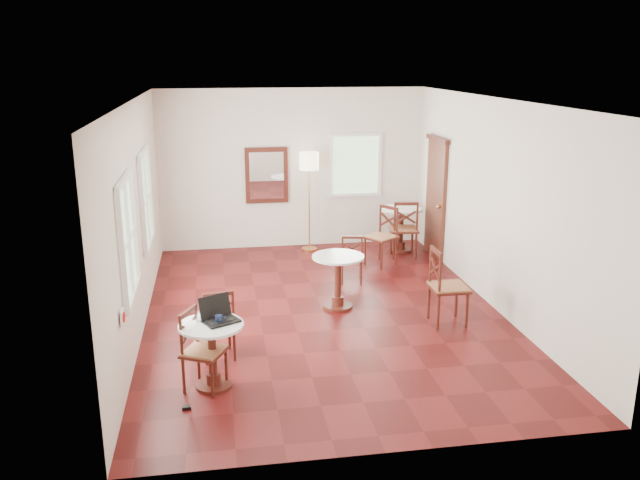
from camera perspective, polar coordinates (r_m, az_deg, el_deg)
The scene contains 17 objects.
ground at distance 9.44m, azimuth 0.30°, elevation -6.34°, with size 7.00×7.00×0.00m, color #510D0E.
room_shell at distance 9.16m, azimuth -0.35°, elevation 5.30°, with size 5.02×7.02×3.01m.
cafe_table_near at distance 7.35m, azimuth -9.41°, elevation -9.33°, with size 0.71×0.71×0.75m.
cafe_table_mid at distance 9.45m, azimuth 1.58°, elevation -3.14°, with size 0.75×0.75×0.79m.
cafe_table_back at distance 12.31m, azimuth 7.08°, elevation 1.34°, with size 0.78×0.78×0.82m.
chair_near_a at distance 8.02m, azimuth -8.95°, elevation -7.23°, with size 0.47×0.47×0.90m.
chair_near_b at distance 7.35m, azimuth -10.28°, elevation -9.47°, with size 0.57×0.57×0.91m.
chair_mid_a at distance 10.56m, azimuth 2.79°, elevation -1.60°, with size 0.44×0.44×0.82m.
chair_mid_b at distance 9.05m, azimuth 11.01°, elevation -4.02°, with size 0.50×0.50×1.07m.
chair_back_a at distance 11.94m, azimuth 7.35°, elevation 0.97°, with size 0.55×0.55×1.06m.
chair_back_b at distance 11.47m, azimuth 5.44°, elevation 0.33°, with size 0.66×0.66×1.03m.
floor_lamp at distance 12.06m, azimuth -0.96°, elevation 6.34°, with size 0.36×0.36×1.86m.
laptop at distance 7.29m, azimuth -8.88°, elevation -6.48°, with size 0.47×0.44×0.27m.
mouse at distance 7.29m, azimuth -9.25°, elevation -6.90°, with size 0.10×0.06×0.04m, color black.
navy_mug at distance 7.22m, azimuth -8.81°, elevation -6.86°, with size 0.12×0.08×0.09m.
water_glass at distance 7.30m, azimuth -10.53°, elevation -6.59°, with size 0.07×0.07×0.11m, color white.
power_adapter at distance 7.17m, azimuth -11.60°, elevation -14.17°, with size 0.09×0.05×0.04m, color black.
Camera 1 is at (-1.46, -8.62, 3.56)m, focal length 36.59 mm.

